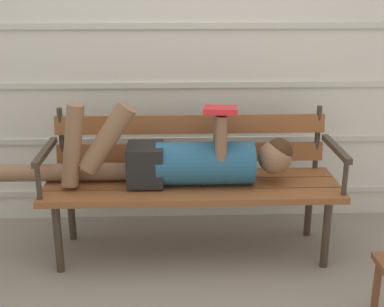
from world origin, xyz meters
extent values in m
plane|color=gray|center=(0.00, 0.00, 0.00)|extent=(12.00, 12.00, 0.00)
cube|color=beige|center=(0.00, 0.64, 1.08)|extent=(4.05, 0.06, 2.17)
cube|color=#B7B7AD|center=(0.00, 0.61, 0.18)|extent=(4.05, 0.02, 0.04)
cube|color=#B7B7AD|center=(0.00, 0.61, 0.54)|extent=(4.05, 0.02, 0.04)
cube|color=#B7B7AD|center=(0.00, 0.61, 0.90)|extent=(4.05, 0.02, 0.04)
cube|color=#B7B7AD|center=(0.00, 0.61, 1.27)|extent=(4.05, 0.02, 0.04)
cube|color=brown|center=(0.00, -0.04, 0.42)|extent=(1.67, 0.15, 0.04)
cube|color=brown|center=(0.00, 0.12, 0.42)|extent=(1.67, 0.15, 0.04)
cube|color=brown|center=(0.00, 0.28, 0.42)|extent=(1.67, 0.15, 0.04)
cube|color=brown|center=(0.00, 0.36, 0.54)|extent=(1.60, 0.05, 0.11)
cube|color=brown|center=(0.00, 0.36, 0.72)|extent=(1.60, 0.05, 0.11)
cylinder|color=#382D23|center=(-0.77, 0.36, 0.63)|extent=(0.03, 0.03, 0.39)
cylinder|color=#382D23|center=(0.77, 0.36, 0.63)|extent=(0.03, 0.03, 0.39)
cylinder|color=#382D23|center=(-0.73, -0.07, 0.20)|extent=(0.04, 0.04, 0.40)
cylinder|color=#382D23|center=(0.73, -0.07, 0.20)|extent=(0.04, 0.04, 0.40)
cylinder|color=#382D23|center=(-0.73, 0.31, 0.20)|extent=(0.04, 0.04, 0.40)
cylinder|color=#382D23|center=(0.73, 0.31, 0.20)|extent=(0.04, 0.04, 0.40)
cube|color=#382D23|center=(-0.81, 0.12, 0.63)|extent=(0.04, 0.46, 0.03)
cylinder|color=#382D23|center=(-0.81, -0.07, 0.53)|extent=(0.03, 0.03, 0.20)
cube|color=#382D23|center=(0.81, 0.12, 0.63)|extent=(0.04, 0.46, 0.03)
cylinder|color=#382D23|center=(0.81, -0.07, 0.53)|extent=(0.03, 0.03, 0.20)
cylinder|color=#23567A|center=(0.07, 0.12, 0.56)|extent=(0.54, 0.24, 0.24)
cube|color=black|center=(-0.26, 0.12, 0.56)|extent=(0.20, 0.23, 0.22)
sphere|color=brown|center=(0.46, 0.12, 0.59)|extent=(0.19, 0.19, 0.19)
sphere|color=#382314|center=(0.48, 0.12, 0.62)|extent=(0.16, 0.16, 0.16)
cylinder|color=brown|center=(-0.46, 0.06, 0.73)|extent=(0.32, 0.11, 0.40)
cylinder|color=brown|center=(-0.64, 0.06, 0.69)|extent=(0.16, 0.09, 0.46)
cylinder|color=brown|center=(-0.75, 0.18, 0.49)|extent=(0.82, 0.10, 0.10)
cylinder|color=brown|center=(0.15, 0.04, 0.70)|extent=(0.06, 0.06, 0.29)
cylinder|color=brown|center=(0.15, 0.20, 0.70)|extent=(0.06, 0.06, 0.29)
cube|color=red|center=(0.15, 0.12, 0.86)|extent=(0.20, 0.27, 0.06)
cylinder|color=brown|center=(0.85, -0.52, 0.15)|extent=(0.04, 0.04, 0.30)
camera|label=1|loc=(-0.10, -2.60, 1.53)|focal=48.42mm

